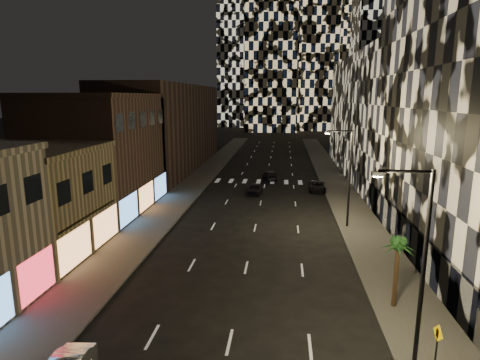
% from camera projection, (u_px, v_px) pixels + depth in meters
% --- Properties ---
extents(sidewalk_left, '(4.00, 120.00, 0.15)m').
position_uv_depth(sidewalk_left, '(198.00, 180.00, 59.10)').
color(sidewalk_left, '#47443F').
rests_on(sidewalk_left, ground).
extents(sidewalk_right, '(4.00, 120.00, 0.15)m').
position_uv_depth(sidewalk_right, '(336.00, 183.00, 56.99)').
color(sidewalk_right, '#47443F').
rests_on(sidewalk_right, ground).
extents(curb_left, '(0.20, 120.00, 0.15)m').
position_uv_depth(curb_left, '(212.00, 180.00, 58.88)').
color(curb_left, '#4C4C47').
rests_on(curb_left, ground).
extents(curb_right, '(0.20, 120.00, 0.15)m').
position_uv_depth(curb_right, '(321.00, 182.00, 57.21)').
color(curb_right, '#4C4C47').
rests_on(curb_right, ground).
extents(retail_tan, '(10.00, 10.00, 8.00)m').
position_uv_depth(retail_tan, '(28.00, 204.00, 30.82)').
color(retail_tan, '#897852').
rests_on(retail_tan, ground).
extents(retail_brown, '(10.00, 15.00, 12.00)m').
position_uv_depth(retail_brown, '(99.00, 155.00, 42.58)').
color(retail_brown, '#4A322A').
rests_on(retail_brown, ground).
extents(retail_filler_left, '(10.00, 40.00, 14.00)m').
position_uv_depth(retail_filler_left, '(169.00, 127.00, 68.17)').
color(retail_filler_left, '#4A322A').
rests_on(retail_filler_left, ground).
extents(midrise_base, '(0.60, 25.00, 3.00)m').
position_uv_depth(midrise_base, '(406.00, 233.00, 31.64)').
color(midrise_base, '#383838').
rests_on(midrise_base, ground).
extents(midrise_filler_right, '(16.00, 40.00, 18.00)m').
position_uv_depth(midrise_filler_right, '(400.00, 117.00, 60.93)').
color(midrise_filler_right, '#232326').
rests_on(midrise_filler_right, ground).
extents(streetlight_near, '(2.55, 0.25, 9.00)m').
position_uv_depth(streetlight_near, '(419.00, 257.00, 17.16)').
color(streetlight_near, black).
rests_on(streetlight_near, sidewalk_right).
extents(streetlight_far, '(2.55, 0.25, 9.00)m').
position_uv_depth(streetlight_far, '(347.00, 172.00, 36.62)').
color(streetlight_far, black).
rests_on(streetlight_far, sidewalk_right).
extents(car_dark_midlane, '(2.04, 4.03, 1.31)m').
position_uv_depth(car_dark_midlane, '(255.00, 189.00, 50.55)').
color(car_dark_midlane, black).
rests_on(car_dark_midlane, ground).
extents(car_dark_oncoming, '(2.51, 4.91, 1.36)m').
position_uv_depth(car_dark_oncoming, '(270.00, 176.00, 58.92)').
color(car_dark_oncoming, black).
rests_on(car_dark_oncoming, ground).
extents(car_dark_rightlane, '(2.19, 4.53, 1.24)m').
position_uv_depth(car_dark_rightlane, '(317.00, 186.00, 52.11)').
color(car_dark_rightlane, black).
rests_on(car_dark_rightlane, ground).
extents(ped_sign, '(0.13, 0.80, 2.39)m').
position_uv_depth(ped_sign, '(437.00, 342.00, 17.21)').
color(ped_sign, black).
rests_on(ped_sign, sidewalk_right).
extents(palm_tree, '(2.11, 2.13, 4.17)m').
position_uv_depth(palm_tree, '(398.00, 250.00, 22.62)').
color(palm_tree, '#47331E').
rests_on(palm_tree, sidewalk_right).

